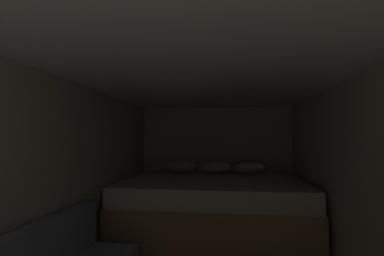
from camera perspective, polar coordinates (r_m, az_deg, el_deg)
name	(u,v)px	position (r m, az deg, el deg)	size (l,w,h in m)	color
wall_back	(216,163)	(5.10, 4.82, -7.03)	(2.73, 0.05, 1.99)	beige
wall_left	(55,186)	(2.90, -25.78, -10.48)	(0.05, 5.29, 1.99)	beige
wall_right	(372,193)	(2.69, 32.44, -11.01)	(0.05, 5.29, 1.99)	beige
ceiling_slab	(202,70)	(2.49, 2.08, 11.51)	(2.73, 5.29, 0.05)	white
bed	(213,208)	(4.21, 4.26, -15.76)	(2.51, 1.86, 1.05)	tan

